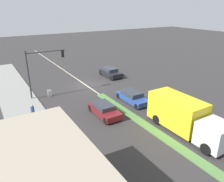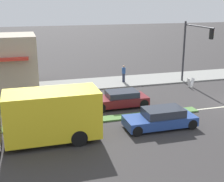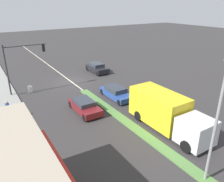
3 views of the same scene
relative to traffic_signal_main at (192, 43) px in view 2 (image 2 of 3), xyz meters
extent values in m
cylinder|color=#333338|center=(1.43, 0.01, -0.98)|extent=(0.18, 0.18, 5.60)
cylinder|color=#333338|center=(-0.82, 0.01, 1.52)|extent=(4.50, 0.12, 0.12)
cube|color=black|center=(-2.77, 0.01, 1.07)|extent=(0.28, 0.24, 0.84)
sphere|color=red|center=(-2.77, -0.12, 1.34)|extent=(0.18, 0.18, 0.18)
sphere|color=gold|center=(-2.77, -0.12, 1.07)|extent=(0.18, 0.18, 0.18)
sphere|color=green|center=(-2.77, -0.12, 0.80)|extent=(0.18, 0.18, 0.18)
cylinder|color=#282D42|center=(2.46, 5.60, -3.36)|extent=(0.26, 0.26, 0.83)
cylinder|color=#284C8C|center=(2.46, 5.60, -2.67)|extent=(0.34, 0.34, 0.55)
sphere|color=tan|center=(2.46, 5.60, -2.28)|extent=(0.22, 0.22, 0.22)
cube|color=silver|center=(-0.64, 0.13, -3.47)|extent=(0.45, 0.21, 0.84)
cube|color=silver|center=(-0.64, 0.45, -3.47)|extent=(0.45, 0.21, 0.84)
cube|color=yellow|center=(-8.32, 13.35, -2.33)|extent=(2.40, 5.10, 2.60)
cylinder|color=black|center=(-9.40, 12.10, -3.45)|extent=(0.28, 0.90, 0.90)
cylinder|color=black|center=(-7.24, 12.10, -3.45)|extent=(0.28, 0.90, 0.90)
cube|color=maroon|center=(-3.92, 8.08, -3.42)|extent=(1.79, 4.10, 0.59)
cube|color=#2D333D|center=(-3.92, 7.87, -2.91)|extent=(1.52, 2.25, 0.42)
cylinder|color=black|center=(-4.72, 9.69, -3.56)|extent=(0.22, 0.67, 0.67)
cylinder|color=black|center=(-3.13, 9.69, -3.56)|extent=(0.22, 0.67, 0.67)
cylinder|color=black|center=(-4.72, 6.46, -3.56)|extent=(0.22, 0.67, 0.67)
cylinder|color=black|center=(-3.13, 6.46, -3.56)|extent=(0.22, 0.67, 0.67)
cube|color=#284793|center=(-8.32, 6.88, -3.44)|extent=(1.82, 4.38, 0.56)
cube|color=#2D333D|center=(-8.32, 6.66, -2.92)|extent=(1.54, 2.41, 0.49)
cylinder|color=black|center=(-9.13, 8.66, -3.58)|extent=(0.22, 0.63, 0.63)
cylinder|color=black|center=(-7.52, 8.66, -3.58)|extent=(0.22, 0.63, 0.63)
cylinder|color=black|center=(-9.13, 5.10, -3.58)|extent=(0.22, 0.63, 0.63)
cylinder|color=black|center=(-7.52, 5.10, -3.58)|extent=(0.22, 0.63, 0.63)
camera|label=1|loc=(5.67, 25.24, 6.38)|focal=35.00mm
camera|label=2|loc=(-24.62, 14.75, 3.66)|focal=50.00mm
camera|label=3|loc=(3.87, 25.33, 5.84)|focal=35.00mm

